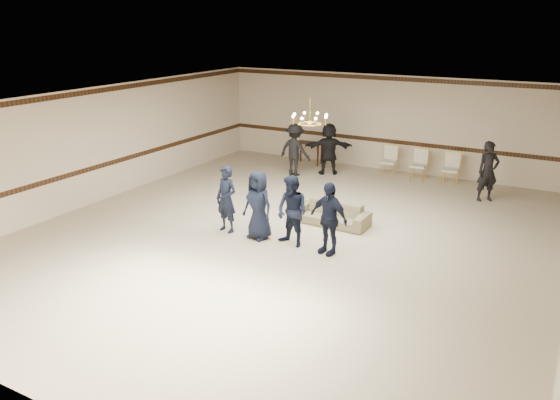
# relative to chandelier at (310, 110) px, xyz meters

# --- Properties ---
(room) EXTENTS (12.01, 14.01, 3.21)m
(room) POSITION_rel_chandelier_xyz_m (0.00, -1.00, -1.28)
(room) COLOR #B6AC8C
(room) RESTS_ON ground
(chair_rail) EXTENTS (12.00, 0.02, 0.14)m
(chair_rail) POSITION_rel_chandelier_xyz_m (0.00, 5.99, -1.88)
(chair_rail) COLOR #3B2111
(chair_rail) RESTS_ON wall_back
(crown_molding) EXTENTS (12.00, 0.02, 0.14)m
(crown_molding) POSITION_rel_chandelier_xyz_m (0.00, 5.99, 0.21)
(crown_molding) COLOR #3B2111
(crown_molding) RESTS_ON wall_back
(chandelier) EXTENTS (0.94, 0.94, 0.89)m
(chandelier) POSITION_rel_chandelier_xyz_m (0.00, 0.00, 0.00)
(chandelier) COLOR #B6943A
(chandelier) RESTS_ON ceiling
(boy_a) EXTENTS (0.66, 0.49, 1.64)m
(boy_a) POSITION_rel_chandelier_xyz_m (-1.48, -1.46, -2.05)
(boy_a) COLOR black
(boy_a) RESTS_ON floor
(boy_b) EXTENTS (0.88, 0.66, 1.64)m
(boy_b) POSITION_rel_chandelier_xyz_m (-0.58, -1.46, -2.05)
(boy_b) COLOR black
(boy_b) RESTS_ON floor
(boy_c) EXTENTS (0.93, 0.80, 1.64)m
(boy_c) POSITION_rel_chandelier_xyz_m (0.32, -1.46, -2.05)
(boy_c) COLOR black
(boy_c) RESTS_ON floor
(boy_d) EXTENTS (1.03, 0.61, 1.64)m
(boy_d) POSITION_rel_chandelier_xyz_m (1.22, -1.46, -2.05)
(boy_d) COLOR black
(boy_d) RESTS_ON floor
(settee) EXTENTS (1.92, 0.79, 0.56)m
(settee) POSITION_rel_chandelier_xyz_m (0.55, 0.23, -2.60)
(settee) COLOR #746A4D
(settee) RESTS_ON floor
(adult_left) EXTENTS (1.17, 0.75, 1.72)m
(adult_left) POSITION_rel_chandelier_xyz_m (-2.41, 3.82, -2.01)
(adult_left) COLOR black
(adult_left) RESTS_ON floor
(adult_mid) EXTENTS (1.64, 1.21, 1.72)m
(adult_mid) POSITION_rel_chandelier_xyz_m (-1.51, 4.52, -2.01)
(adult_mid) COLOR black
(adult_mid) RESTS_ON floor
(adult_right) EXTENTS (0.75, 0.71, 1.72)m
(adult_right) POSITION_rel_chandelier_xyz_m (3.59, 4.12, -2.01)
(adult_right) COLOR black
(adult_right) RESTS_ON floor
(banquet_chair_left) EXTENTS (0.50, 0.50, 0.99)m
(banquet_chair_left) POSITION_rel_chandelier_xyz_m (0.33, 5.21, -2.38)
(banquet_chair_left) COLOR beige
(banquet_chair_left) RESTS_ON floor
(banquet_chair_mid) EXTENTS (0.48, 0.48, 0.99)m
(banquet_chair_mid) POSITION_rel_chandelier_xyz_m (1.33, 5.21, -2.38)
(banquet_chair_mid) COLOR beige
(banquet_chair_mid) RESTS_ON floor
(banquet_chair_right) EXTENTS (0.52, 0.52, 0.99)m
(banquet_chair_right) POSITION_rel_chandelier_xyz_m (2.33, 5.21, -2.38)
(banquet_chair_right) COLOR beige
(banquet_chair_right) RESTS_ON floor
(console_table) EXTENTS (0.95, 0.42, 0.79)m
(console_table) POSITION_rel_chandelier_xyz_m (-2.67, 5.41, -2.48)
(console_table) COLOR #351B11
(console_table) RESTS_ON floor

